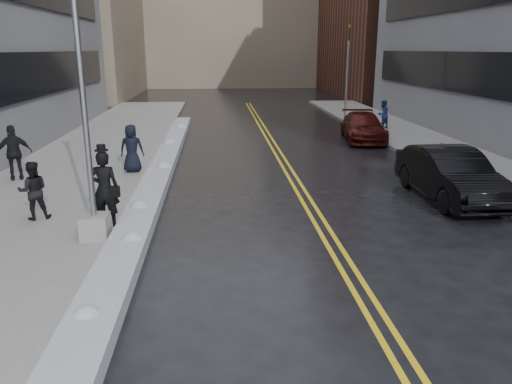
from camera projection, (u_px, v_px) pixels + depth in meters
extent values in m
plane|color=black|center=(233.00, 275.00, 10.62)|extent=(160.00, 160.00, 0.00)
cube|color=gray|center=(80.00, 168.00, 19.75)|extent=(5.50, 50.00, 0.15)
cube|color=gray|center=(463.00, 162.00, 20.93)|extent=(4.00, 50.00, 0.15)
cube|color=gold|center=(282.00, 166.00, 20.38)|extent=(0.12, 50.00, 0.01)
cube|color=gold|center=(290.00, 166.00, 20.40)|extent=(0.12, 50.00, 0.01)
cube|color=silver|center=(158.00, 177.00, 18.05)|extent=(0.90, 30.00, 0.34)
cube|color=gray|center=(60.00, 3.00, 49.12)|extent=(14.00, 22.00, 18.00)
cube|color=gray|center=(95.00, 227.00, 12.16)|extent=(0.65, 0.65, 0.60)
cylinder|color=gray|center=(80.00, 66.00, 11.11)|extent=(0.14, 0.14, 7.00)
cylinder|color=maroon|center=(441.00, 153.00, 20.75)|extent=(0.24, 0.24, 0.60)
sphere|color=maroon|center=(442.00, 146.00, 20.67)|extent=(0.26, 0.26, 0.26)
cylinder|color=maroon|center=(441.00, 152.00, 20.74)|extent=(0.25, 0.10, 0.10)
cylinder|color=gray|center=(347.00, 79.00, 33.52)|extent=(0.14, 0.14, 5.00)
imported|color=#594C0C|center=(349.00, 33.00, 32.69)|extent=(0.16, 0.20, 1.00)
imported|color=black|center=(105.00, 189.00, 12.82)|extent=(0.75, 0.52, 2.01)
imported|color=black|center=(33.00, 191.00, 13.44)|extent=(0.93, 0.81, 1.60)
imported|color=black|center=(132.00, 148.00, 18.64)|extent=(0.88, 0.57, 1.79)
imported|color=black|center=(14.00, 153.00, 17.45)|extent=(1.24, 0.88, 1.95)
imported|color=navy|center=(383.00, 114.00, 28.92)|extent=(1.01, 0.95, 1.64)
imported|color=black|center=(450.00, 175.00, 15.68)|extent=(1.86, 5.01, 1.64)
imported|color=#3F0D0A|center=(363.00, 127.00, 26.04)|extent=(2.60, 5.09, 1.42)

